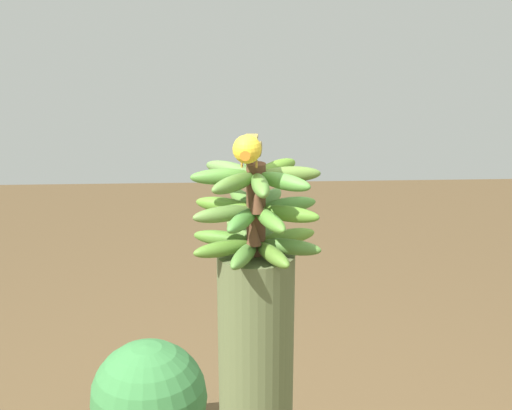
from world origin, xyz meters
The scene contains 3 objects.
banana_bunch centered at (0.00, 0.00, 1.15)m, with size 0.31×0.31×0.23m.
perched_bird centered at (-0.05, 0.02, 1.31)m, with size 0.23×0.07×0.09m.
tropical_shrub centered at (0.60, 0.35, 0.26)m, with size 0.41×0.41×0.46m.
Camera 1 is at (-1.69, 0.07, 1.73)m, focal length 53.29 mm.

